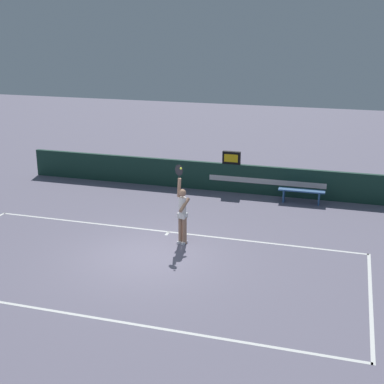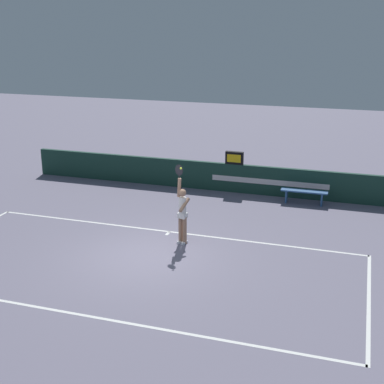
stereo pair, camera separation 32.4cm
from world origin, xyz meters
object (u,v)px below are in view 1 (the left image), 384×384
at_px(tennis_ball, 181,168).
at_px(courtside_bench_near, 302,193).
at_px(speed_display, 231,158).
at_px(tennis_player, 182,211).

xyz_separation_m(tennis_ball, courtside_bench_near, (3.12, 5.01, -2.00)).
bearing_deg(speed_display, tennis_player, -92.83).
relative_size(tennis_player, courtside_bench_near, 1.45).
xyz_separation_m(tennis_player, tennis_ball, (-0.01, -0.09, 1.36)).
bearing_deg(courtside_bench_near, speed_display, 167.48).
bearing_deg(tennis_player, courtside_bench_near, 57.69).
relative_size(speed_display, courtside_bench_near, 0.41).
xyz_separation_m(tennis_player, courtside_bench_near, (3.11, 4.92, -0.64)).
distance_m(speed_display, courtside_bench_near, 3.07).
xyz_separation_m(speed_display, tennis_ball, (-0.28, -5.64, 1.01)).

